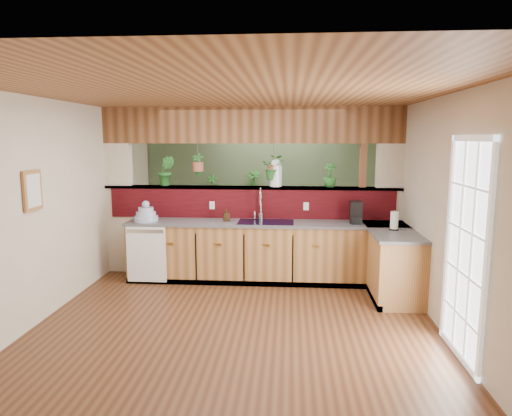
# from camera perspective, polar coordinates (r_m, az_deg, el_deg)

# --- Properties ---
(ground) EXTENTS (4.60, 7.00, 0.01)m
(ground) POSITION_cam_1_polar(r_m,az_deg,el_deg) (6.08, -1.68, -11.78)
(ground) COLOR #4D2B17
(ground) RESTS_ON ground
(ceiling) EXTENTS (4.60, 7.00, 0.01)m
(ceiling) POSITION_cam_1_polar(r_m,az_deg,el_deg) (5.71, -1.80, 13.44)
(ceiling) COLOR brown
(ceiling) RESTS_ON ground
(wall_back) EXTENTS (4.60, 0.02, 2.60)m
(wall_back) POSITION_cam_1_polar(r_m,az_deg,el_deg) (9.22, 0.53, 3.57)
(wall_back) COLOR beige
(wall_back) RESTS_ON ground
(wall_front) EXTENTS (4.60, 0.02, 2.60)m
(wall_front) POSITION_cam_1_polar(r_m,az_deg,el_deg) (2.39, -10.68, -11.75)
(wall_front) COLOR beige
(wall_front) RESTS_ON ground
(wall_left) EXTENTS (0.02, 7.00, 2.60)m
(wall_left) POSITION_cam_1_polar(r_m,az_deg,el_deg) (6.41, -22.63, 0.62)
(wall_left) COLOR beige
(wall_left) RESTS_ON ground
(wall_right) EXTENTS (0.02, 7.00, 2.60)m
(wall_right) POSITION_cam_1_polar(r_m,az_deg,el_deg) (5.97, 20.79, 0.17)
(wall_right) COLOR beige
(wall_right) RESTS_ON ground
(pass_through_partition) EXTENTS (4.60, 0.21, 2.60)m
(pass_through_partition) POSITION_cam_1_polar(r_m,az_deg,el_deg) (7.10, -0.36, 1.13)
(pass_through_partition) COLOR beige
(pass_through_partition) RESTS_ON ground
(pass_through_ledge) EXTENTS (4.60, 0.21, 0.04)m
(pass_through_ledge) POSITION_cam_1_polar(r_m,az_deg,el_deg) (7.08, -0.60, 2.57)
(pass_through_ledge) COLOR brown
(pass_through_ledge) RESTS_ON ground
(header_beam) EXTENTS (4.60, 0.15, 0.55)m
(header_beam) POSITION_cam_1_polar(r_m,az_deg,el_deg) (7.04, -0.61, 10.32)
(header_beam) COLOR brown
(header_beam) RESTS_ON ground
(sage_backwall) EXTENTS (4.55, 0.02, 2.55)m
(sage_backwall) POSITION_cam_1_polar(r_m,az_deg,el_deg) (9.20, 0.52, 3.56)
(sage_backwall) COLOR #4F6645
(sage_backwall) RESTS_ON ground
(countertop) EXTENTS (4.14, 1.52, 0.90)m
(countertop) POSITION_cam_1_polar(r_m,az_deg,el_deg) (6.75, 6.20, -5.75)
(countertop) COLOR #926032
(countertop) RESTS_ON ground
(dishwasher) EXTENTS (0.58, 0.03, 0.82)m
(dishwasher) POSITION_cam_1_polar(r_m,az_deg,el_deg) (6.87, -13.55, -5.63)
(dishwasher) COLOR white
(dishwasher) RESTS_ON ground
(navy_sink) EXTENTS (0.82, 0.50, 0.18)m
(navy_sink) POSITION_cam_1_polar(r_m,az_deg,el_deg) (6.77, 1.25, -2.41)
(navy_sink) COLOR black
(navy_sink) RESTS_ON countertop
(french_door) EXTENTS (0.06, 1.02, 2.16)m
(french_door) POSITION_cam_1_polar(r_m,az_deg,el_deg) (4.80, 24.65, -5.10)
(french_door) COLOR white
(french_door) RESTS_ON ground
(framed_print) EXTENTS (0.04, 0.35, 0.45)m
(framed_print) POSITION_cam_1_polar(r_m,az_deg,el_deg) (5.68, -26.15, 1.97)
(framed_print) COLOR #926032
(framed_print) RESTS_ON wall_left
(faucet) EXTENTS (0.22, 0.22, 0.50)m
(faucet) POSITION_cam_1_polar(r_m,az_deg,el_deg) (6.87, 0.56, 0.68)
(faucet) COLOR #B7B7B2
(faucet) RESTS_ON countertop
(dish_stack) EXTENTS (0.35, 0.35, 0.31)m
(dish_stack) POSITION_cam_1_polar(r_m,az_deg,el_deg) (6.99, -13.58, -0.85)
(dish_stack) COLOR #9CABCA
(dish_stack) RESTS_ON countertop
(soap_dispenser) EXTENTS (0.11, 0.11, 0.19)m
(soap_dispenser) POSITION_cam_1_polar(r_m,az_deg,el_deg) (6.82, -3.70, -0.84)
(soap_dispenser) COLOR #332212
(soap_dispenser) RESTS_ON countertop
(coffee_maker) EXTENTS (0.17, 0.29, 0.32)m
(coffee_maker) POSITION_cam_1_polar(r_m,az_deg,el_deg) (6.80, 12.37, -0.62)
(coffee_maker) COLOR black
(coffee_maker) RESTS_ON countertop
(paper_towel) EXTENTS (0.13, 0.13, 0.27)m
(paper_towel) POSITION_cam_1_polar(r_m,az_deg,el_deg) (6.43, 16.90, -1.57)
(paper_towel) COLOR black
(paper_towel) RESTS_ON countertop
(glass_jar) EXTENTS (0.19, 0.19, 0.42)m
(glass_jar) POSITION_cam_1_polar(r_m,az_deg,el_deg) (7.04, 2.50, 4.40)
(glass_jar) COLOR silver
(glass_jar) RESTS_ON pass_through_ledge
(ledge_plant_left) EXTENTS (0.28, 0.24, 0.46)m
(ledge_plant_left) POSITION_cam_1_polar(r_m,az_deg,el_deg) (7.29, -11.15, 4.58)
(ledge_plant_left) COLOR #215D22
(ledge_plant_left) RESTS_ON pass_through_ledge
(ledge_plant_right) EXTENTS (0.22, 0.22, 0.36)m
(ledge_plant_right) POSITION_cam_1_polar(r_m,az_deg,el_deg) (7.06, 9.23, 4.08)
(ledge_plant_right) COLOR #215D22
(ledge_plant_right) RESTS_ON pass_through_ledge
(hanging_plant_a) EXTENTS (0.19, 0.16, 0.46)m
(hanging_plant_a) POSITION_cam_1_polar(r_m,az_deg,el_deg) (7.16, -7.29, 6.31)
(hanging_plant_a) COLOR brown
(hanging_plant_a) RESTS_ON header_beam
(hanging_plant_b) EXTENTS (0.37, 0.33, 0.50)m
(hanging_plant_b) POSITION_cam_1_polar(r_m,az_deg,el_deg) (7.02, 2.21, 6.44)
(hanging_plant_b) COLOR brown
(hanging_plant_b) RESTS_ON header_beam
(shelving_console) EXTENTS (1.46, 0.82, 0.94)m
(shelving_console) POSITION_cam_1_polar(r_m,az_deg,el_deg) (9.11, -1.96, -1.57)
(shelving_console) COLOR black
(shelving_console) RESTS_ON ground
(shelf_plant_a) EXTENTS (0.24, 0.17, 0.45)m
(shelf_plant_a) POSITION_cam_1_polar(r_m,az_deg,el_deg) (9.09, -5.48, 2.80)
(shelf_plant_a) COLOR #215D22
(shelf_plant_a) RESTS_ON shelving_console
(shelf_plant_b) EXTENTS (0.38, 0.38, 0.53)m
(shelf_plant_b) POSITION_cam_1_polar(r_m,az_deg,el_deg) (8.99, -0.37, 3.03)
(shelf_plant_b) COLOR #215D22
(shelf_plant_b) RESTS_ON shelving_console
(floor_plant) EXTENTS (0.88, 0.83, 0.78)m
(floor_plant) POSITION_cam_1_polar(r_m,az_deg,el_deg) (8.50, 4.59, -3.09)
(floor_plant) COLOR #215D22
(floor_plant) RESTS_ON ground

